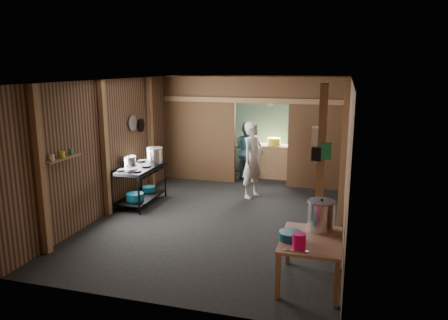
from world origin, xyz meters
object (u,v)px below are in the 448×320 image
(gas_range, at_px, (140,185))
(cook, at_px, (253,160))
(prep_table, at_px, (310,261))
(stock_pot, at_px, (321,216))
(pink_bucket, at_px, (299,241))
(yellow_tub, at_px, (274,142))
(stove_pot_large, at_px, (155,156))

(gas_range, relative_size, cook, 0.82)
(gas_range, height_order, cook, cook)
(prep_table, relative_size, cook, 0.64)
(prep_table, distance_m, stock_pot, 0.63)
(stock_pot, height_order, pink_bucket, stock_pot)
(stock_pot, bearing_deg, pink_bucket, -107.27)
(prep_table, height_order, yellow_tub, yellow_tub)
(stock_pot, bearing_deg, yellow_tub, 106.27)
(yellow_tub, distance_m, cook, 1.85)
(gas_range, distance_m, stove_pot_large, 0.72)
(pink_bucket, height_order, yellow_tub, yellow_tub)
(stock_pot, xyz_separation_m, cook, (-1.64, 3.24, 0.00))
(prep_table, xyz_separation_m, stock_pot, (0.10, 0.34, 0.52))
(stock_pot, relative_size, pink_bucket, 2.24)
(stove_pot_large, relative_size, yellow_tub, 1.02)
(stock_pot, height_order, cook, cook)
(stove_pot_large, bearing_deg, yellow_tub, 49.85)
(gas_range, xyz_separation_m, stock_pot, (3.81, -2.10, 0.43))
(stock_pot, distance_m, yellow_tub, 5.29)
(gas_range, distance_m, prep_table, 4.44)
(stock_pot, relative_size, yellow_tub, 1.31)
(prep_table, distance_m, cook, 3.94)
(gas_range, distance_m, yellow_tub, 3.81)
(prep_table, xyz_separation_m, stove_pot_large, (-3.54, 2.86, 0.65))
(gas_range, bearing_deg, stock_pot, -28.90)
(gas_range, relative_size, prep_table, 1.28)
(stove_pot_large, distance_m, cook, 2.12)
(prep_table, height_order, stove_pot_large, stove_pot_large)
(prep_table, xyz_separation_m, yellow_tub, (-1.39, 5.42, 0.63))
(prep_table, relative_size, yellow_tub, 3.21)
(pink_bucket, bearing_deg, prep_table, 71.15)
(gas_range, relative_size, stock_pot, 3.13)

